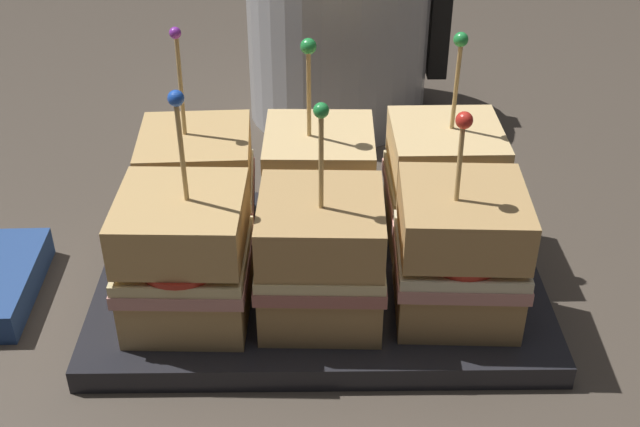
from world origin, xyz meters
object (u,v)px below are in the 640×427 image
at_px(sandwich_back_center, 316,184).
at_px(sandwich_back_right, 443,183).
at_px(sandwich_front_left, 185,258).
at_px(sandwich_back_left, 198,186).
at_px(sandwich_front_right, 459,253).
at_px(serving_platter, 320,277).
at_px(kettle_steel, 338,35).
at_px(sandwich_front_center, 317,257).

xyz_separation_m(sandwich_back_center, sandwich_back_right, (0.10, -0.00, 0.00)).
bearing_deg(sandwich_front_left, sandwich_back_left, 91.41).
height_order(sandwich_back_left, sandwich_back_center, sandwich_back_left).
height_order(sandwich_front_right, sandwich_back_left, sandwich_back_left).
bearing_deg(sandwich_front_left, serving_platter, 28.67).
xyz_separation_m(serving_platter, sandwich_front_left, (-0.09, -0.05, 0.06)).
bearing_deg(sandwich_back_center, sandwich_back_right, -1.40).
relative_size(serving_platter, sandwich_back_left, 1.92).
distance_m(sandwich_front_right, kettle_steel, 0.37).
relative_size(sandwich_back_center, sandwich_back_right, 0.98).
bearing_deg(sandwich_back_left, serving_platter, -26.45).
bearing_deg(kettle_steel, sandwich_front_right, -78.77).
xyz_separation_m(sandwich_front_right, sandwich_back_left, (-0.19, 0.09, -0.00)).
xyz_separation_m(sandwich_front_center, sandwich_back_left, (-0.09, 0.10, -0.00)).
height_order(serving_platter, sandwich_front_left, sandwich_front_left).
bearing_deg(serving_platter, sandwich_back_center, 93.35).
distance_m(sandwich_front_right, sandwich_back_right, 0.09).
xyz_separation_m(sandwich_front_center, sandwich_front_right, (0.10, 0.00, 0.00)).
height_order(sandwich_front_right, kettle_steel, kettle_steel).
xyz_separation_m(serving_platter, sandwich_back_center, (-0.00, 0.05, 0.05)).
bearing_deg(serving_platter, sandwich_front_right, -26.34).
height_order(sandwich_back_right, kettle_steel, kettle_steel).
height_order(serving_platter, sandwich_back_left, sandwich_back_left).
bearing_deg(sandwich_back_center, sandwich_front_right, -44.39).
bearing_deg(kettle_steel, sandwich_back_right, -74.63).
relative_size(sandwich_front_right, sandwich_back_right, 0.92).
bearing_deg(sandwich_front_left, sandwich_front_right, 1.10).
bearing_deg(kettle_steel, sandwich_back_left, -113.81).
height_order(serving_platter, kettle_steel, kettle_steel).
relative_size(serving_platter, sandwich_front_center, 2.02).
bearing_deg(serving_platter, kettle_steel, 85.80).
relative_size(sandwich_back_left, sandwich_back_center, 1.03).
relative_size(sandwich_front_left, kettle_steel, 0.82).
bearing_deg(sandwich_back_center, sandwich_front_center, -89.72).
height_order(sandwich_front_left, sandwich_front_center, sandwich_front_left).
relative_size(serving_platter, sandwich_back_center, 1.98).
distance_m(serving_platter, sandwich_front_left, 0.12).
bearing_deg(sandwich_back_right, serving_platter, -154.47).
height_order(serving_platter, sandwich_front_center, sandwich_front_center).
bearing_deg(sandwich_back_right, sandwich_back_left, 179.72).
distance_m(sandwich_front_center, sandwich_back_left, 0.13).
height_order(sandwich_front_center, sandwich_back_left, sandwich_back_left).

